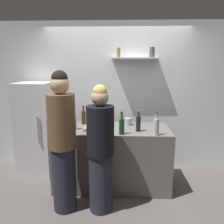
{
  "coord_description": "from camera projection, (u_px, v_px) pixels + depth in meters",
  "views": [
    {
      "loc": [
        0.08,
        -2.82,
        1.88
      ],
      "look_at": [
        -0.06,
        0.47,
        1.18
      ],
      "focal_mm": 36.27,
      "sensor_mm": 36.0,
      "label": 1
    }
  ],
  "objects": [
    {
      "name": "ground_plane",
      "position": [
        115.0,
        202.0,
        3.15
      ],
      "size": [
        5.28,
        5.28,
        0.0
      ],
      "primitive_type": "plane",
      "color": "#59544F"
    },
    {
      "name": "person_blonde",
      "position": [
        101.0,
        151.0,
        2.82
      ],
      "size": [
        0.34,
        0.34,
        1.64
      ],
      "rotation": [
        0.0,
        0.0,
        0.1
      ],
      "color": "#262633",
      "rests_on": "ground"
    },
    {
      "name": "wine_bottle_pale_glass",
      "position": [
        156.0,
        126.0,
        3.05
      ],
      "size": [
        0.07,
        0.07,
        0.32
      ],
      "color": "#B2BFB2",
      "rests_on": "counter"
    },
    {
      "name": "back_wall_assembly",
      "position": [
        117.0,
        96.0,
        4.1
      ],
      "size": [
        4.8,
        0.32,
        2.6
      ],
      "color": "white",
      "rests_on": "ground"
    },
    {
      "name": "counter",
      "position": [
        112.0,
        157.0,
        3.51
      ],
      "size": [
        1.73,
        0.76,
        0.93
      ],
      "primitive_type": "cube",
      "color": "#66605B",
      "rests_on": "ground"
    },
    {
      "name": "refrigerator",
      "position": [
        36.0,
        129.0,
        3.87
      ],
      "size": [
        0.56,
        0.63,
        1.58
      ],
      "color": "white",
      "rests_on": "ground"
    },
    {
      "name": "utensil_holder",
      "position": [
        128.0,
        121.0,
        3.58
      ],
      "size": [
        0.11,
        0.11,
        0.22
      ],
      "color": "#B2B2B7",
      "rests_on": "counter"
    },
    {
      "name": "water_bottle_plastic",
      "position": [
        74.0,
        123.0,
        3.34
      ],
      "size": [
        0.08,
        0.08,
        0.23
      ],
      "color": "silver",
      "rests_on": "counter"
    },
    {
      "name": "baking_pan",
      "position": [
        96.0,
        129.0,
        3.31
      ],
      "size": [
        0.34,
        0.24,
        0.05
      ],
      "primitive_type": "cube",
      "color": "gray",
      "rests_on": "counter"
    },
    {
      "name": "person_brown_jacket",
      "position": [
        63.0,
        143.0,
        2.82
      ],
      "size": [
        0.34,
        0.34,
        1.81
      ],
      "rotation": [
        0.0,
        0.0,
        3.96
      ],
      "color": "#262633",
      "rests_on": "ground"
    },
    {
      "name": "wine_bottle_green_glass",
      "position": [
        122.0,
        126.0,
        3.1
      ],
      "size": [
        0.07,
        0.07,
        0.32
      ],
      "color": "#19471E",
      "rests_on": "counter"
    },
    {
      "name": "wine_bottle_dark_glass",
      "position": [
        138.0,
        123.0,
        3.24
      ],
      "size": [
        0.07,
        0.07,
        0.31
      ],
      "color": "black",
      "rests_on": "counter"
    },
    {
      "name": "wine_bottle_amber_glass",
      "position": [
        83.0,
        117.0,
        3.64
      ],
      "size": [
        0.07,
        0.07,
        0.3
      ],
      "color": "#472814",
      "rests_on": "counter"
    }
  ]
}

